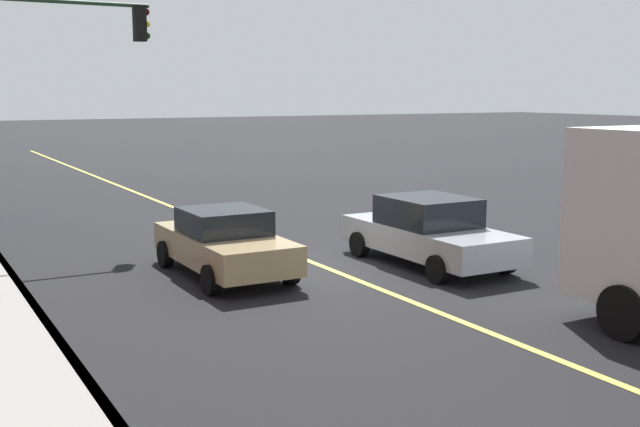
{
  "coord_description": "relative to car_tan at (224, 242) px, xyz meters",
  "views": [
    {
      "loc": [
        -15.04,
        8.42,
        3.91
      ],
      "look_at": [
        -2.15,
        1.26,
        1.61
      ],
      "focal_mm": 43.88,
      "sensor_mm": 36.0,
      "label": 1
    }
  ],
  "objects": [
    {
      "name": "traffic_light_mast",
      "position": [
        4.98,
        2.77,
        3.66
      ],
      "size": [
        0.28,
        4.53,
        6.4
      ],
      "color": "#1E3823",
      "rests_on": "ground"
    },
    {
      "name": "ground",
      "position": [
        -0.31,
        -2.24,
        -0.72
      ],
      "size": [
        200.0,
        200.0,
        0.0
      ],
      "primitive_type": "plane",
      "color": "black"
    },
    {
      "name": "car_tan",
      "position": [
        0.0,
        0.0,
        0.0
      ],
      "size": [
        4.27,
        1.94,
        1.44
      ],
      "color": "tan",
      "rests_on": "ground"
    },
    {
      "name": "car_silver",
      "position": [
        -1.27,
        -4.47,
        0.04
      ],
      "size": [
        4.63,
        2.05,
        1.55
      ],
      "color": "#A8AAB2",
      "rests_on": "ground"
    },
    {
      "name": "curb_edge",
      "position": [
        -0.31,
        4.08,
        -0.65
      ],
      "size": [
        80.0,
        0.16,
        0.15
      ],
      "primitive_type": "cube",
      "color": "slate",
      "rests_on": "ground"
    },
    {
      "name": "lane_stripe_center",
      "position": [
        -0.31,
        -2.24,
        -0.72
      ],
      "size": [
        80.0,
        0.16,
        0.01
      ],
      "primitive_type": "cube",
      "color": "#D8CC4C",
      "rests_on": "ground"
    }
  ]
}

